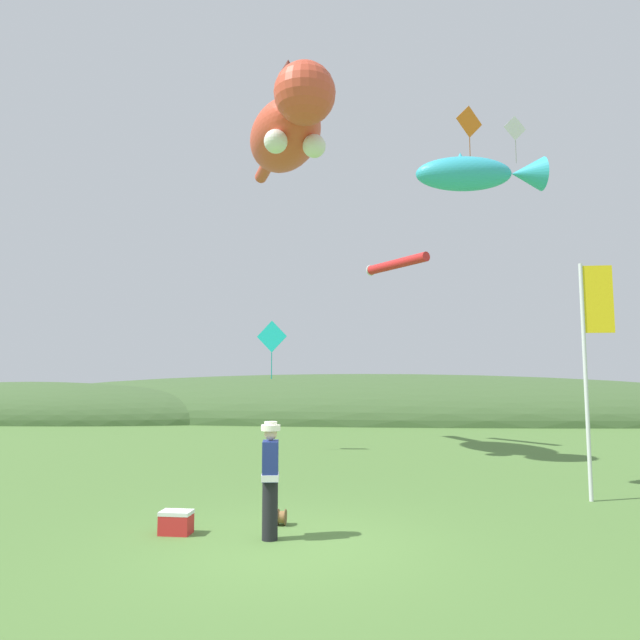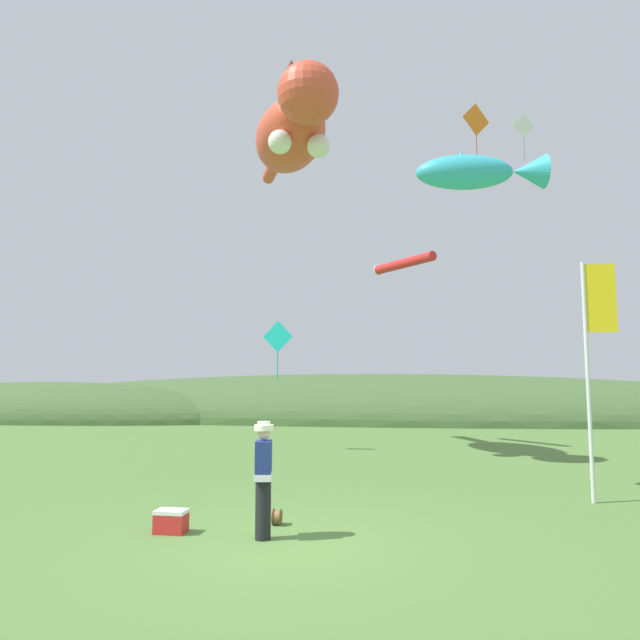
{
  "view_description": "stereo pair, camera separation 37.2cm",
  "coord_description": "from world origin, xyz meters",
  "px_view_note": "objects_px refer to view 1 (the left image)",
  "views": [
    {
      "loc": [
        1.36,
        -8.54,
        2.44
      ],
      "look_at": [
        0.0,
        4.0,
        3.74
      ],
      "focal_mm": 32.0,
      "sensor_mm": 36.0,
      "label": 1
    },
    {
      "loc": [
        1.73,
        -8.5,
        2.44
      ],
      "look_at": [
        0.0,
        4.0,
        3.74
      ],
      "focal_mm": 32.0,
      "sensor_mm": 36.0,
      "label": 2
    }
  ],
  "objects_px": {
    "festival_attendant": "(270,476)",
    "kite_giant_cat": "(288,130)",
    "festival_banner_pole": "(591,343)",
    "kite_diamond_white": "(515,129)",
    "kite_diamond_teal": "(272,337)",
    "kite_diamond_orange": "(469,122)",
    "picnic_cooler": "(176,522)",
    "kite_tube_streamer": "(396,264)",
    "kite_fish_windsock": "(478,174)",
    "kite_spool": "(282,517)"
  },
  "relations": [
    {
      "from": "festival_attendant",
      "to": "kite_tube_streamer",
      "type": "relative_size",
      "value": 0.66
    },
    {
      "from": "kite_giant_cat",
      "to": "kite_diamond_teal",
      "type": "distance_m",
      "value": 6.89
    },
    {
      "from": "picnic_cooler",
      "to": "kite_tube_streamer",
      "type": "xyz_separation_m",
      "value": [
        3.83,
        12.45,
        6.58
      ]
    },
    {
      "from": "kite_giant_cat",
      "to": "kite_diamond_white",
      "type": "distance_m",
      "value": 8.98
    },
    {
      "from": "festival_attendant",
      "to": "picnic_cooler",
      "type": "xyz_separation_m",
      "value": [
        -1.53,
        0.15,
        -0.77
      ]
    },
    {
      "from": "kite_spool",
      "to": "kite_diamond_white",
      "type": "relative_size",
      "value": 0.14
    },
    {
      "from": "kite_diamond_teal",
      "to": "festival_attendant",
      "type": "bearing_deg",
      "value": -78.98
    },
    {
      "from": "picnic_cooler",
      "to": "festival_attendant",
      "type": "bearing_deg",
      "value": -5.73
    },
    {
      "from": "picnic_cooler",
      "to": "festival_banner_pole",
      "type": "relative_size",
      "value": 0.1
    },
    {
      "from": "picnic_cooler",
      "to": "kite_diamond_orange",
      "type": "height_order",
      "value": "kite_diamond_orange"
    },
    {
      "from": "kite_spool",
      "to": "kite_fish_windsock",
      "type": "bearing_deg",
      "value": 37.79
    },
    {
      "from": "kite_spool",
      "to": "kite_diamond_orange",
      "type": "distance_m",
      "value": 15.96
    },
    {
      "from": "festival_banner_pole",
      "to": "kite_tube_streamer",
      "type": "height_order",
      "value": "kite_tube_streamer"
    },
    {
      "from": "kite_diamond_white",
      "to": "kite_giant_cat",
      "type": "bearing_deg",
      "value": -155.28
    },
    {
      "from": "kite_diamond_white",
      "to": "kite_fish_windsock",
      "type": "bearing_deg",
      "value": -108.61
    },
    {
      "from": "kite_diamond_white",
      "to": "kite_diamond_orange",
      "type": "bearing_deg",
      "value": -140.78
    },
    {
      "from": "kite_giant_cat",
      "to": "kite_diamond_orange",
      "type": "xyz_separation_m",
      "value": [
        6.13,
        2.13,
        0.94
      ]
    },
    {
      "from": "kite_giant_cat",
      "to": "kite_fish_windsock",
      "type": "bearing_deg",
      "value": -44.0
    },
    {
      "from": "kite_fish_windsock",
      "to": "kite_diamond_white",
      "type": "height_order",
      "value": "kite_diamond_white"
    },
    {
      "from": "kite_diamond_teal",
      "to": "kite_diamond_orange",
      "type": "xyz_separation_m",
      "value": [
        6.91,
        0.65,
        7.63
      ]
    },
    {
      "from": "kite_giant_cat",
      "to": "kite_fish_windsock",
      "type": "xyz_separation_m",
      "value": [
        5.15,
        -4.97,
        -3.51
      ]
    },
    {
      "from": "festival_banner_pole",
      "to": "kite_fish_windsock",
      "type": "bearing_deg",
      "value": 166.24
    },
    {
      "from": "kite_fish_windsock",
      "to": "kite_diamond_orange",
      "type": "distance_m",
      "value": 8.44
    },
    {
      "from": "festival_banner_pole",
      "to": "kite_diamond_orange",
      "type": "xyz_separation_m",
      "value": [
        -1.1,
        7.61,
        8.32
      ]
    },
    {
      "from": "kite_diamond_white",
      "to": "kite_diamond_teal",
      "type": "relative_size",
      "value": 0.94
    },
    {
      "from": "picnic_cooler",
      "to": "kite_diamond_orange",
      "type": "bearing_deg",
      "value": 59.33
    },
    {
      "from": "festival_attendant",
      "to": "kite_tube_streamer",
      "type": "height_order",
      "value": "kite_tube_streamer"
    },
    {
      "from": "picnic_cooler",
      "to": "festival_banner_pole",
      "type": "xyz_separation_m",
      "value": [
        7.53,
        3.23,
        2.98
      ]
    },
    {
      "from": "kite_spool",
      "to": "picnic_cooler",
      "type": "distance_m",
      "value": 1.72
    },
    {
      "from": "kite_tube_streamer",
      "to": "kite_diamond_white",
      "type": "height_order",
      "value": "kite_diamond_white"
    },
    {
      "from": "kite_spool",
      "to": "kite_tube_streamer",
      "type": "distance_m",
      "value": 13.66
    },
    {
      "from": "festival_attendant",
      "to": "kite_giant_cat",
      "type": "height_order",
      "value": "kite_giant_cat"
    },
    {
      "from": "kite_spool",
      "to": "kite_tube_streamer",
      "type": "height_order",
      "value": "kite_tube_streamer"
    },
    {
      "from": "picnic_cooler",
      "to": "kite_giant_cat",
      "type": "bearing_deg",
      "value": 88.03
    },
    {
      "from": "kite_diamond_teal",
      "to": "kite_spool",
      "type": "bearing_deg",
      "value": -77.82
    },
    {
      "from": "kite_spool",
      "to": "festival_banner_pole",
      "type": "xyz_separation_m",
      "value": [
        5.97,
        2.5,
        3.03
      ]
    },
    {
      "from": "kite_spool",
      "to": "kite_diamond_white",
      "type": "bearing_deg",
      "value": 59.8
    },
    {
      "from": "festival_attendant",
      "to": "kite_giant_cat",
      "type": "bearing_deg",
      "value": 97.92
    },
    {
      "from": "kite_giant_cat",
      "to": "kite_diamond_orange",
      "type": "distance_m",
      "value": 6.55
    },
    {
      "from": "kite_spool",
      "to": "kite_diamond_orange",
      "type": "bearing_deg",
      "value": 64.3
    },
    {
      "from": "kite_tube_streamer",
      "to": "kite_diamond_teal",
      "type": "height_order",
      "value": "kite_tube_streamer"
    },
    {
      "from": "festival_attendant",
      "to": "kite_diamond_teal",
      "type": "bearing_deg",
      "value": 101.02
    },
    {
      "from": "kite_giant_cat",
      "to": "kite_fish_windsock",
      "type": "height_order",
      "value": "kite_giant_cat"
    },
    {
      "from": "kite_tube_streamer",
      "to": "kite_diamond_white",
      "type": "distance_m",
      "value": 6.83
    },
    {
      "from": "kite_fish_windsock",
      "to": "kite_diamond_orange",
      "type": "relative_size",
      "value": 1.4
    },
    {
      "from": "kite_spool",
      "to": "kite_fish_windsock",
      "type": "height_order",
      "value": "kite_fish_windsock"
    },
    {
      "from": "festival_banner_pole",
      "to": "kite_diamond_orange",
      "type": "relative_size",
      "value": 2.31
    },
    {
      "from": "festival_banner_pole",
      "to": "kite_fish_windsock",
      "type": "height_order",
      "value": "kite_fish_windsock"
    },
    {
      "from": "festival_banner_pole",
      "to": "kite_diamond_white",
      "type": "distance_m",
      "value": 12.69
    },
    {
      "from": "festival_banner_pole",
      "to": "kite_diamond_teal",
      "type": "height_order",
      "value": "festival_banner_pole"
    }
  ]
}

